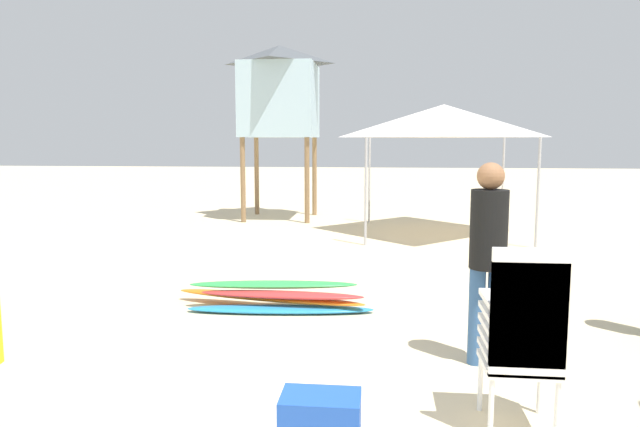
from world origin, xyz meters
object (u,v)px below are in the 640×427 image
stacked_plastic_chairs (523,326)px  lifeguard_tower (280,92)px  surfboard_pile (276,297)px  cooler_box (321,424)px  lifeguard_near_right (488,249)px  popup_canopy (444,121)px

stacked_plastic_chairs → lifeguard_tower: lifeguard_tower is taller
surfboard_pile → lifeguard_tower: size_ratio=0.57×
surfboard_pile → cooler_box: (0.85, -3.08, 0.04)m
lifeguard_near_right → popup_canopy: 7.53m
surfboard_pile → popup_canopy: size_ratio=0.77×
popup_canopy → cooler_box: bearing=-100.2°
stacked_plastic_chairs → popup_canopy: bearing=87.9°
surfboard_pile → lifeguard_tower: bearing=99.5°
stacked_plastic_chairs → lifeguard_tower: size_ratio=0.30×
lifeguard_tower → surfboard_pile: bearing=-80.5°
stacked_plastic_chairs → lifeguard_tower: 11.52m
cooler_box → lifeguard_tower: bearing=101.2°
lifeguard_tower → lifeguard_near_right: bearing=-69.9°
stacked_plastic_chairs → surfboard_pile: (-2.16, 2.68, -0.59)m
lifeguard_tower → cooler_box: bearing=-78.8°
stacked_plastic_chairs → cooler_box: 1.48m
surfboard_pile → stacked_plastic_chairs: bearing=-51.2°
lifeguard_tower → cooler_box: size_ratio=8.59×
lifeguard_near_right → lifeguard_tower: lifeguard_tower is taller
stacked_plastic_chairs → lifeguard_near_right: bearing=91.0°
surfboard_pile → lifeguard_tower: (-1.34, 8.03, 3.03)m
popup_canopy → cooler_box: (-1.63, -9.03, -2.18)m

